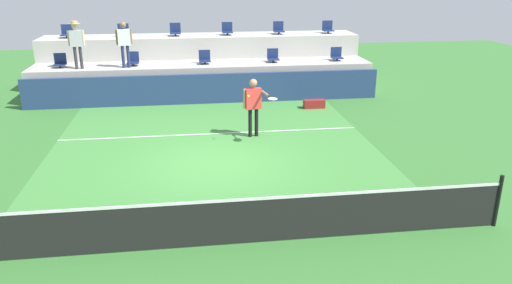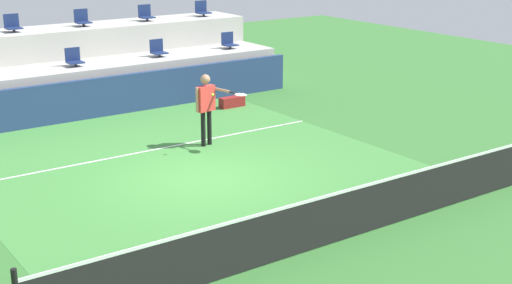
# 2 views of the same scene
# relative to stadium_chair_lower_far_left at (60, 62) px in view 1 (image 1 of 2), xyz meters

# --- Properties ---
(ground_plane) EXTENTS (40.00, 40.00, 0.00)m
(ground_plane) POSITION_rel_stadium_chair_lower_far_left_xyz_m (5.33, -7.23, -1.46)
(ground_plane) COLOR #336B2D
(court_inner_paint) EXTENTS (9.00, 10.00, 0.01)m
(court_inner_paint) POSITION_rel_stadium_chair_lower_far_left_xyz_m (5.33, -6.23, -1.46)
(court_inner_paint) COLOR #3D7F38
(court_inner_paint) RESTS_ON ground_plane
(court_service_line) EXTENTS (9.00, 0.06, 0.00)m
(court_service_line) POSITION_rel_stadium_chair_lower_far_left_xyz_m (5.33, -4.83, -1.46)
(court_service_line) COLOR white
(court_service_line) RESTS_ON ground_plane
(tennis_net) EXTENTS (10.48, 0.08, 1.07)m
(tennis_net) POSITION_rel_stadium_chair_lower_far_left_xyz_m (5.33, -11.23, -0.97)
(tennis_net) COLOR black
(tennis_net) RESTS_ON ground_plane
(sponsor_backboard) EXTENTS (13.00, 0.16, 1.10)m
(sponsor_backboard) POSITION_rel_stadium_chair_lower_far_left_xyz_m (5.33, -1.23, -0.91)
(sponsor_backboard) COLOR navy
(sponsor_backboard) RESTS_ON ground_plane
(seating_tier_lower) EXTENTS (13.00, 1.80, 1.25)m
(seating_tier_lower) POSITION_rel_stadium_chair_lower_far_left_xyz_m (5.33, 0.07, -0.84)
(seating_tier_lower) COLOR #ADAAA3
(seating_tier_lower) RESTS_ON ground_plane
(seating_tier_upper) EXTENTS (13.00, 1.80, 2.10)m
(seating_tier_upper) POSITION_rel_stadium_chair_lower_far_left_xyz_m (5.33, 1.87, -0.41)
(seating_tier_upper) COLOR #ADAAA3
(seating_tier_upper) RESTS_ON ground_plane
(stadium_chair_lower_far_left) EXTENTS (0.44, 0.40, 0.52)m
(stadium_chair_lower_far_left) POSITION_rel_stadium_chair_lower_far_left_xyz_m (0.00, 0.00, 0.00)
(stadium_chair_lower_far_left) COLOR #2D2D33
(stadium_chair_lower_far_left) RESTS_ON seating_tier_lower
(stadium_chair_lower_left) EXTENTS (0.44, 0.40, 0.52)m
(stadium_chair_lower_left) POSITION_rel_stadium_chair_lower_far_left_xyz_m (2.66, 0.00, 0.00)
(stadium_chair_lower_left) COLOR #2D2D33
(stadium_chair_lower_left) RESTS_ON seating_tier_lower
(stadium_chair_lower_center) EXTENTS (0.44, 0.40, 0.52)m
(stadium_chair_lower_center) POSITION_rel_stadium_chair_lower_far_left_xyz_m (5.36, 0.00, 0.00)
(stadium_chair_lower_center) COLOR #2D2D33
(stadium_chair_lower_center) RESTS_ON seating_tier_lower
(stadium_chair_lower_right) EXTENTS (0.44, 0.40, 0.52)m
(stadium_chair_lower_right) POSITION_rel_stadium_chair_lower_far_left_xyz_m (8.03, 0.00, 0.00)
(stadium_chair_lower_right) COLOR #2D2D33
(stadium_chair_lower_right) RESTS_ON seating_tier_lower
(stadium_chair_lower_far_right) EXTENTS (0.44, 0.40, 0.52)m
(stadium_chair_lower_far_right) POSITION_rel_stadium_chair_lower_far_left_xyz_m (10.61, 0.00, 0.00)
(stadium_chair_lower_far_right) COLOR #2D2D33
(stadium_chair_lower_far_right) RESTS_ON seating_tier_lower
(stadium_chair_upper_far_left) EXTENTS (0.44, 0.40, 0.52)m
(stadium_chair_upper_far_left) POSITION_rel_stadium_chair_lower_far_left_xyz_m (-0.04, 1.80, 0.85)
(stadium_chair_upper_far_left) COLOR #2D2D33
(stadium_chair_upper_far_left) RESTS_ON seating_tier_upper
(stadium_chair_upper_left) EXTENTS (0.44, 0.40, 0.52)m
(stadium_chair_upper_left) POSITION_rel_stadium_chair_lower_far_left_xyz_m (2.17, 1.80, 0.85)
(stadium_chair_upper_left) COLOR #2D2D33
(stadium_chair_upper_left) RESTS_ON seating_tier_upper
(stadium_chair_upper_mid_left) EXTENTS (0.44, 0.40, 0.52)m
(stadium_chair_upper_mid_left) POSITION_rel_stadium_chair_lower_far_left_xyz_m (4.26, 1.80, 0.85)
(stadium_chair_upper_mid_left) COLOR #2D2D33
(stadium_chair_upper_mid_left) RESTS_ON seating_tier_upper
(stadium_chair_upper_mid_right) EXTENTS (0.44, 0.40, 0.52)m
(stadium_chair_upper_mid_right) POSITION_rel_stadium_chair_lower_far_left_xyz_m (6.40, 1.80, 0.85)
(stadium_chair_upper_mid_right) COLOR #2D2D33
(stadium_chair_upper_mid_right) RESTS_ON seating_tier_upper
(stadium_chair_upper_right) EXTENTS (0.44, 0.40, 0.52)m
(stadium_chair_upper_right) POSITION_rel_stadium_chair_lower_far_left_xyz_m (8.57, 1.80, 0.85)
(stadium_chair_upper_right) COLOR #2D2D33
(stadium_chair_upper_right) RESTS_ON seating_tier_upper
(stadium_chair_upper_far_right) EXTENTS (0.44, 0.40, 0.52)m
(stadium_chair_upper_far_right) POSITION_rel_stadium_chair_lower_far_left_xyz_m (10.71, 1.80, 0.85)
(stadium_chair_upper_far_right) COLOR #2D2D33
(stadium_chair_upper_far_right) RESTS_ON seating_tier_upper
(tennis_player) EXTENTS (0.89, 1.18, 1.75)m
(tennis_player) POSITION_rel_stadium_chair_lower_far_left_xyz_m (6.57, -5.26, -0.39)
(tennis_player) COLOR black
(tennis_player) RESTS_ON ground_plane
(spectator_with_hat) EXTENTS (0.59, 0.45, 1.72)m
(spectator_with_hat) POSITION_rel_stadium_chair_lower_far_left_xyz_m (0.76, -0.38, 0.84)
(spectator_with_hat) COLOR #2D2D33
(spectator_with_hat) RESTS_ON seating_tier_lower
(spectator_in_white) EXTENTS (0.59, 0.25, 1.67)m
(spectator_in_white) POSITION_rel_stadium_chair_lower_far_left_xyz_m (2.44, -0.38, 0.79)
(spectator_in_white) COLOR navy
(spectator_in_white) RESTS_ON seating_tier_lower
(tennis_ball) EXTENTS (0.07, 0.07, 0.07)m
(tennis_ball) POSITION_rel_stadium_chair_lower_far_left_xyz_m (6.34, -5.92, -0.04)
(tennis_ball) COLOR #CCE033
(equipment_bag) EXTENTS (0.76, 0.28, 0.30)m
(equipment_bag) POSITION_rel_stadium_chair_lower_far_left_xyz_m (9.14, -2.42, -1.31)
(equipment_bag) COLOR maroon
(equipment_bag) RESTS_ON ground_plane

